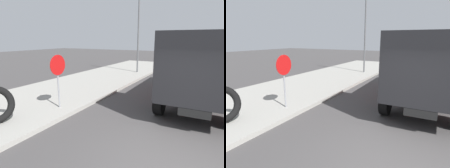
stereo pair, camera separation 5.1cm
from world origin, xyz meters
TOP-DOWN VIEW (x-y plane):
  - stop_sign at (1.47, 4.70)m, footprint 0.76×0.08m
  - dump_truck_red at (5.18, 0.02)m, footprint 7.07×2.97m
  - dump_truck_yellow at (22.97, 0.05)m, footprint 7.11×3.07m
  - dump_truck_blue at (31.87, 0.61)m, footprint 7.05×2.93m
  - street_light_pole at (10.53, 5.05)m, footprint 0.12×0.12m

SIDE VIEW (x-z plane):
  - stop_sign at x=1.47m, z-range 0.54..2.59m
  - dump_truck_red at x=5.18m, z-range 0.11..3.11m
  - dump_truck_yellow at x=22.97m, z-range 0.11..3.11m
  - dump_truck_blue at x=31.87m, z-range 0.11..3.11m
  - street_light_pole at x=10.53m, z-range 0.15..6.47m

